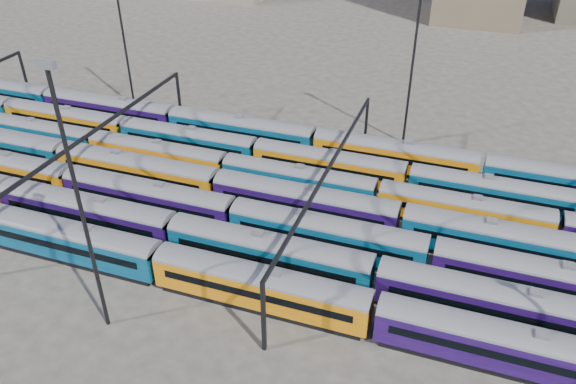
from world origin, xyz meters
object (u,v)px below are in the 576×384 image
(rake_1, at_px, (86,209))
(mast_2, at_px, (79,200))
(rake_2, at_px, (148,195))
(rake_0, at_px, (260,284))

(rake_1, bearing_deg, mast_2, -48.47)
(rake_1, xyz_separation_m, rake_2, (4.97, 5.00, -0.03))
(rake_0, relative_size, rake_2, 1.00)
(rake_2, bearing_deg, rake_1, -134.83)
(rake_1, bearing_deg, rake_0, -12.10)
(rake_2, height_order, mast_2, mast_2)
(rake_0, height_order, rake_2, rake_2)
(rake_0, bearing_deg, mast_2, -151.12)
(rake_0, height_order, rake_1, rake_1)
(mast_2, bearing_deg, rake_1, 131.53)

